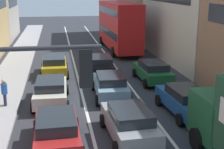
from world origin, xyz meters
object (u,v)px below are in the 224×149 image
at_px(coupe_centre_lane_fourth, 100,65).
at_px(sedan_right_lane_behind_truck, 185,100).
at_px(wagon_left_lane_second, 57,130).
at_px(sedan_left_lane_fourth, 54,65).
at_px(sedan_centre_lane_second, 129,122).
at_px(bus_mid_queue_primary, 119,24).
at_px(pedestrian_mid_sidewalk, 4,92).
at_px(sedan_left_lane_third, 51,90).
at_px(wagon_right_lane_far, 153,71).
at_px(hatchback_centre_lane_third, 110,85).

xyz_separation_m(coupe_centre_lane_fourth, sedan_right_lane_behind_truck, (3.38, -8.74, 0.00)).
xyz_separation_m(wagon_left_lane_second, sedan_left_lane_fourth, (-0.10, 11.90, 0.00)).
relative_size(sedan_centre_lane_second, coupe_centre_lane_fourth, 1.01).
relative_size(sedan_left_lane_fourth, bus_mid_queue_primary, 0.41).
distance_m(sedan_left_lane_fourth, pedestrian_mid_sidewalk, 7.23).
bearing_deg(sedan_left_lane_third, wagon_left_lane_second, -175.22).
distance_m(sedan_left_lane_third, coupe_centre_lane_fourth, 6.93).
xyz_separation_m(sedan_left_lane_third, coupe_centre_lane_fourth, (3.70, 5.86, 0.00)).
distance_m(sedan_left_lane_fourth, sedan_right_lane_behind_truck, 11.55).
height_order(sedan_left_lane_third, pedestrian_mid_sidewalk, pedestrian_mid_sidewalk).
height_order(sedan_left_lane_fourth, wagon_right_lane_far, same).
xyz_separation_m(sedan_left_lane_third, pedestrian_mid_sidewalk, (-2.54, -0.29, 0.15)).
height_order(sedan_left_lane_third, bus_mid_queue_primary, bus_mid_queue_primary).
bearing_deg(pedestrian_mid_sidewalk, sedan_centre_lane_second, 137.25).
xyz_separation_m(wagon_left_lane_second, coupe_centre_lane_fourth, (3.40, 11.37, 0.00)).
distance_m(wagon_right_lane_far, pedestrian_mid_sidewalk, 10.32).
bearing_deg(bus_mid_queue_primary, sedan_centre_lane_second, 168.78).
relative_size(wagon_left_lane_second, bus_mid_queue_primary, 0.41).
relative_size(sedan_right_lane_behind_truck, wagon_right_lane_far, 1.01).
xyz_separation_m(hatchback_centre_lane_third, sedan_right_lane_behind_truck, (3.49, -3.38, 0.00)).
bearing_deg(bus_mid_queue_primary, hatchback_centre_lane_third, 165.53).
height_order(sedan_right_lane_behind_truck, bus_mid_queue_primary, bus_mid_queue_primary).
bearing_deg(sedan_left_lane_third, wagon_right_lane_far, -63.23).
xyz_separation_m(hatchback_centre_lane_third, coupe_centre_lane_fourth, (0.11, 5.36, 0.00)).
relative_size(coupe_centre_lane_fourth, sedan_right_lane_behind_truck, 0.99).
xyz_separation_m(sedan_centre_lane_second, sedan_left_lane_third, (-3.50, 5.25, 0.00)).
distance_m(sedan_right_lane_behind_truck, bus_mid_queue_primary, 18.28).
bearing_deg(sedan_left_lane_fourth, sedan_centre_lane_second, -164.30).
distance_m(sedan_centre_lane_second, wagon_left_lane_second, 3.21).
distance_m(wagon_left_lane_second, coupe_centre_lane_fourth, 11.86).
height_order(hatchback_centre_lane_third, sedan_left_lane_third, same).
height_order(sedan_right_lane_behind_truck, pedestrian_mid_sidewalk, pedestrian_mid_sidewalk).
height_order(coupe_centre_lane_fourth, pedestrian_mid_sidewalk, pedestrian_mid_sidewalk).
bearing_deg(sedan_left_lane_fourth, bus_mid_queue_primary, -37.31).
relative_size(hatchback_centre_lane_third, sedan_left_lane_third, 1.00).
height_order(wagon_left_lane_second, hatchback_centre_lane_third, same).
bearing_deg(sedan_left_lane_fourth, pedestrian_mid_sidewalk, 157.58).
xyz_separation_m(sedan_left_lane_third, bus_mid_queue_primary, (6.95, 15.29, 2.03)).
relative_size(wagon_left_lane_second, sedan_left_lane_fourth, 1.01).
distance_m(hatchback_centre_lane_third, sedan_left_lane_third, 3.63).
bearing_deg(wagon_left_lane_second, coupe_centre_lane_fourth, -17.71).
xyz_separation_m(coupe_centre_lane_fourth, wagon_right_lane_far, (3.42, -2.53, 0.00)).
relative_size(wagon_left_lane_second, coupe_centre_lane_fourth, 0.99).
xyz_separation_m(bus_mid_queue_primary, pedestrian_mid_sidewalk, (-9.50, -15.58, -1.88)).
bearing_deg(bus_mid_queue_primary, wagon_right_lane_far, 179.12).
bearing_deg(sedan_centre_lane_second, wagon_right_lane_far, -25.42).
bearing_deg(sedan_right_lane_behind_truck, bus_mid_queue_primary, -2.85).
relative_size(hatchback_centre_lane_third, sedan_left_lane_fourth, 1.02).
relative_size(sedan_left_lane_fourth, sedan_right_lane_behind_truck, 0.98).
xyz_separation_m(sedan_left_lane_third, wagon_right_lane_far, (7.12, 3.33, 0.00)).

